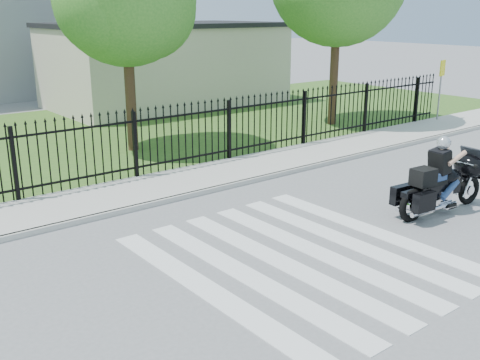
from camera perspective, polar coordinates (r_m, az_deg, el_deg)
ground at (r=10.15m, az=6.07°, el=-7.79°), size 120.00×120.00×0.00m
crosswalk at (r=10.15m, az=6.07°, el=-7.76°), size 5.00×5.50×0.01m
sidewalk at (r=13.89m, az=-8.46°, el=-0.75°), size 40.00×2.00×0.12m
curb at (r=13.07m, az=-6.25°, el=-1.79°), size 40.00×0.12×0.12m
grass_strip at (r=20.09m, az=-18.59°, el=3.88°), size 40.00×12.00×0.02m
iron_fence at (r=14.51m, az=-10.60°, el=3.36°), size 26.00×0.04×1.80m
building_low at (r=26.39m, az=-7.53°, el=11.35°), size 10.00×6.00×3.50m
building_low_roof at (r=26.29m, az=-7.69°, el=15.36°), size 10.20×6.20×0.20m
motorcycle_rider at (r=12.76m, az=19.74°, el=-0.11°), size 2.62×0.93×1.73m
traffic_sign at (r=23.19m, az=19.78°, el=9.78°), size 0.49×0.16×2.28m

